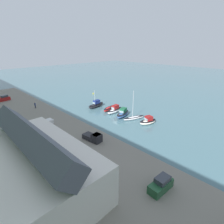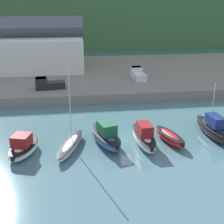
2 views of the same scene
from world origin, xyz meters
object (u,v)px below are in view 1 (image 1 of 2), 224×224
(parked_car_1, at_px, (161,185))
(moored_boat_5, at_px, (96,105))
(moored_boat_2, at_px, (123,114))
(parked_car_0, at_px, (4,98))
(moored_boat_1, at_px, (134,118))
(person_on_quay, at_px, (35,105))
(pickup_truck_0, at_px, (42,123))
(pickup_truck_1, at_px, (94,137))
(moored_boat_3, at_px, (115,110))
(mooring_buoy_0, at_px, (93,93))
(moored_boat_0, at_px, (148,121))
(moored_boat_4, at_px, (108,109))

(parked_car_1, bearing_deg, moored_boat_5, -23.16)
(moored_boat_2, relative_size, parked_car_1, 1.67)
(moored_boat_5, xyz_separation_m, parked_car_0, (27.82, 23.24, 1.39))
(moored_boat_1, distance_m, person_on_quay, 33.74)
(parked_car_1, bearing_deg, moored_boat_2, -34.18)
(moored_boat_5, height_order, parked_car_0, moored_boat_5)
(pickup_truck_0, bearing_deg, pickup_truck_1, -167.27)
(moored_boat_3, height_order, mooring_buoy_0, moored_boat_3)
(moored_boat_0, distance_m, person_on_quay, 38.10)
(moored_boat_1, bearing_deg, moored_boat_3, 20.47)
(moored_boat_4, relative_size, mooring_buoy_0, 9.15)
(moored_boat_4, relative_size, pickup_truck_1, 1.14)
(moored_boat_2, distance_m, moored_boat_3, 4.30)
(moored_boat_0, bearing_deg, parked_car_1, 145.35)
(moored_boat_4, bearing_deg, parked_car_1, 131.95)
(moored_boat_1, xyz_separation_m, moored_boat_5, (16.97, 1.23, 0.49))
(moored_boat_5, distance_m, parked_car_1, 43.35)
(moored_boat_0, height_order, moored_boat_2, moored_boat_2)
(moored_boat_1, bearing_deg, parked_car_0, 48.22)
(moored_boat_4, bearing_deg, parked_car_0, 19.43)
(moored_boat_1, xyz_separation_m, moored_boat_3, (8.28, 0.13, 0.45))
(moored_boat_1, xyz_separation_m, moored_boat_2, (4.02, 0.77, 0.49))
(moored_boat_5, bearing_deg, moored_boat_3, -177.60)
(moored_boat_2, relative_size, person_on_quay, 3.36)
(moored_boat_0, bearing_deg, mooring_buoy_0, 2.54)
(moored_boat_1, distance_m, moored_boat_3, 8.29)
(moored_boat_3, relative_size, pickup_truck_0, 1.42)
(moored_boat_5, bearing_deg, pickup_truck_0, 96.73)
(moored_boat_1, xyz_separation_m, parked_car_1, (-21.74, 20.69, 1.88))
(moored_boat_0, bearing_deg, moored_boat_2, 24.11)
(moored_boat_0, xyz_separation_m, moored_boat_3, (13.26, 0.51, 0.14))
(pickup_truck_1, bearing_deg, parked_car_0, -89.49)
(moored_boat_0, distance_m, moored_boat_5, 22.01)
(parked_car_1, bearing_deg, moored_boat_1, -40.05)
(moored_boat_4, relative_size, parked_car_0, 1.27)
(moored_boat_3, relative_size, parked_car_1, 1.60)
(moored_boat_4, bearing_deg, pickup_truck_1, 112.42)
(pickup_truck_0, relative_size, person_on_quay, 2.27)
(moored_boat_1, xyz_separation_m, mooring_buoy_0, (32.83, -10.02, -0.24))
(moored_boat_2, xyz_separation_m, person_on_quay, (23.56, 18.56, 1.58))
(moored_boat_4, bearing_deg, pickup_truck_0, 71.03)
(moored_boat_2, bearing_deg, person_on_quay, 22.04)
(moored_boat_3, bearing_deg, moored_boat_1, 177.75)
(moored_boat_3, xyz_separation_m, moored_boat_4, (3.11, 0.18, -0.34))
(moored_boat_2, height_order, moored_boat_5, moored_boat_5)
(pickup_truck_0, bearing_deg, moored_boat_5, -82.36)
(moored_boat_2, xyz_separation_m, parked_car_1, (-25.76, 19.92, 1.40))
(parked_car_0, height_order, parked_car_1, same)
(moored_boat_1, distance_m, pickup_truck_1, 19.18)
(moored_boat_3, xyz_separation_m, parked_car_1, (-30.02, 20.56, 1.43))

